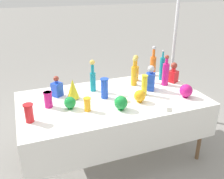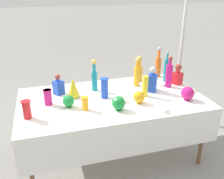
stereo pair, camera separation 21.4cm
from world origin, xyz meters
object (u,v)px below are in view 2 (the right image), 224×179
(cardboard_box_behind_left, at_px, (128,105))
(round_bowl_1, at_px, (69,101))
(slender_vase_4, at_px, (145,86))
(slender_vase_3, at_px, (105,88))
(slender_vase_1, at_px, (85,103))
(square_decanter_1, at_px, (152,80))
(fluted_vase_0, at_px, (73,87))
(square_decanter_0, at_px, (58,86))
(round_bowl_3, at_px, (119,103))
(square_decanter_2, at_px, (178,75))
(round_bowl_2, at_px, (139,97))
(cardboard_box_behind_right, at_px, (97,103))
(round_bowl_0, at_px, (188,93))
(tall_bottle_2, at_px, (94,77))
(slender_vase_2, at_px, (27,109))
(tall_bottle_3, at_px, (169,74))
(slender_vase_0, at_px, (48,97))
(tall_bottle_0, at_px, (139,71))
(tall_bottle_5, at_px, (158,65))
(canopy_pole, at_px, (180,57))
(tall_bottle_1, at_px, (137,75))
(tall_bottle_4, at_px, (166,69))

(cardboard_box_behind_left, bearing_deg, round_bowl_1, -134.45)
(slender_vase_4, bearing_deg, slender_vase_3, 169.63)
(round_bowl_1, bearing_deg, slender_vase_1, -35.46)
(square_decanter_1, xyz_separation_m, fluted_vase_0, (-0.90, 0.09, -0.02))
(square_decanter_0, bearing_deg, round_bowl_3, -45.78)
(square_decanter_2, distance_m, round_bowl_2, 0.76)
(round_bowl_1, height_order, round_bowl_3, round_bowl_3)
(cardboard_box_behind_right, bearing_deg, round_bowl_0, -61.27)
(slender_vase_1, height_order, round_bowl_3, round_bowl_3)
(tall_bottle_2, height_order, slender_vase_1, tall_bottle_2)
(slender_vase_2, bearing_deg, slender_vase_4, 7.01)
(tall_bottle_3, xyz_separation_m, fluted_vase_0, (-1.15, 0.02, -0.04))
(round_bowl_0, xyz_separation_m, round_bowl_1, (-1.26, 0.19, -0.01))
(tall_bottle_2, relative_size, round_bowl_2, 2.83)
(cardboard_box_behind_right, bearing_deg, slender_vase_0, -126.24)
(tall_bottle_0, xyz_separation_m, tall_bottle_5, (0.31, 0.09, 0.02))
(tall_bottle_0, height_order, round_bowl_3, tall_bottle_0)
(tall_bottle_5, height_order, slender_vase_1, tall_bottle_5)
(tall_bottle_2, relative_size, round_bowl_1, 2.96)
(tall_bottle_2, relative_size, tall_bottle_5, 0.93)
(tall_bottle_5, relative_size, canopy_pole, 0.17)
(round_bowl_1, bearing_deg, round_bowl_0, -8.60)
(round_bowl_1, bearing_deg, tall_bottle_2, 45.05)
(round_bowl_2, bearing_deg, square_decanter_2, 29.40)
(round_bowl_3, bearing_deg, fluted_vase_0, 132.29)
(slender_vase_4, bearing_deg, round_bowl_0, -29.18)
(tall_bottle_2, bearing_deg, tall_bottle_0, 11.94)
(round_bowl_3, bearing_deg, slender_vase_4, 31.61)
(tall_bottle_1, xyz_separation_m, round_bowl_1, (-0.87, -0.34, -0.08))
(tall_bottle_1, bearing_deg, square_decanter_0, 179.08)
(tall_bottle_3, relative_size, slender_vase_0, 2.31)
(slender_vase_4, distance_m, round_bowl_0, 0.46)
(tall_bottle_3, height_order, tall_bottle_4, tall_bottle_4)
(square_decanter_1, xyz_separation_m, slender_vase_0, (-1.19, -0.02, -0.05))
(tall_bottle_1, distance_m, slender_vase_3, 0.51)
(square_decanter_2, distance_m, canopy_pole, 0.56)
(square_decanter_0, bearing_deg, tall_bottle_2, -0.30)
(square_decanter_2, bearing_deg, tall_bottle_3, -161.04)
(slender_vase_0, distance_m, round_bowl_1, 0.23)
(round_bowl_3, bearing_deg, round_bowl_0, 0.88)
(square_decanter_0, height_order, round_bowl_3, square_decanter_0)
(tall_bottle_2, bearing_deg, round_bowl_2, -51.11)
(slender_vase_0, distance_m, round_bowl_0, 1.49)
(tall_bottle_5, xyz_separation_m, cardboard_box_behind_left, (-0.25, 0.47, -0.79))
(round_bowl_1, height_order, cardboard_box_behind_right, round_bowl_1)
(round_bowl_3, bearing_deg, square_decanter_1, 33.07)
(slender_vase_1, distance_m, cardboard_box_behind_left, 1.61)
(tall_bottle_0, relative_size, square_decanter_0, 1.42)
(square_decanter_1, bearing_deg, square_decanter_0, 168.29)
(round_bowl_1, bearing_deg, tall_bottle_5, 24.17)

